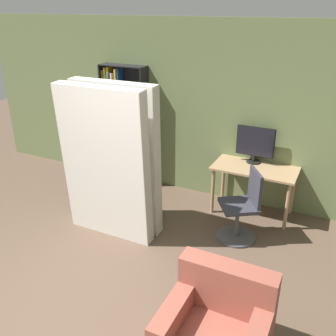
% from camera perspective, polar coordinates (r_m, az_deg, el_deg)
% --- Properties ---
extents(ground_plane, '(16.00, 16.00, 0.00)m').
position_cam_1_polar(ground_plane, '(4.01, -16.96, -23.14)').
color(ground_plane, brown).
extents(wall_back, '(8.00, 0.06, 2.70)m').
position_cam_1_polar(wall_back, '(5.83, 4.08, 8.70)').
color(wall_back, '#6B7A4C').
rests_on(wall_back, ground).
extents(desk, '(1.18, 0.60, 0.73)m').
position_cam_1_polar(desk, '(5.48, 13.03, -0.96)').
color(desk, tan).
rests_on(desk, ground).
extents(monitor, '(0.55, 0.20, 0.54)m').
position_cam_1_polar(monitor, '(5.51, 13.14, 3.68)').
color(monitor, black).
rests_on(monitor, desk).
extents(office_chair, '(0.61, 0.61, 0.96)m').
position_cam_1_polar(office_chair, '(4.97, 11.20, -6.49)').
color(office_chair, '#4C4C51').
rests_on(office_chair, ground).
extents(bookshelf, '(0.78, 0.25, 1.98)m').
position_cam_1_polar(bookshelf, '(6.39, -7.10, 6.63)').
color(bookshelf, black).
rests_on(bookshelf, ground).
extents(mattress_near, '(1.21, 0.28, 2.01)m').
position_cam_1_polar(mattress_near, '(4.74, -9.49, 0.38)').
color(mattress_near, silver).
rests_on(mattress_near, ground).
extents(mattress_far, '(1.21, 0.23, 2.01)m').
position_cam_1_polar(mattress_far, '(4.94, -7.68, 1.50)').
color(mattress_far, silver).
rests_on(mattress_far, ground).
extents(armchair, '(0.85, 0.80, 0.85)m').
position_cam_1_polar(armchair, '(3.46, 7.34, -23.68)').
color(armchair, '#934C3D').
rests_on(armchair, ground).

